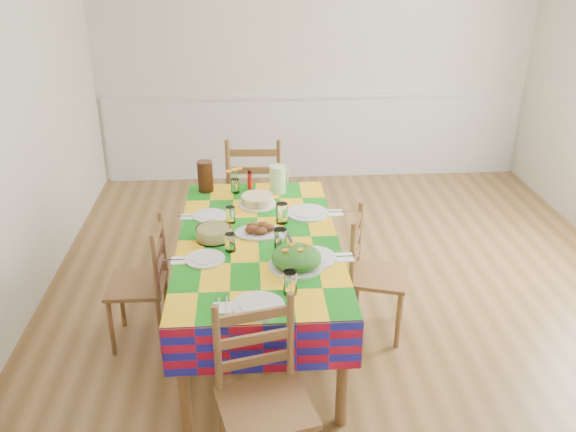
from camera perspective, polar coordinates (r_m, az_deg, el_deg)
The scene contains 22 objects.
room at distance 3.99m, azimuth 6.48°, elevation 9.05°, with size 4.58×5.08×2.78m.
wainscot at distance 6.60m, azimuth 2.45°, elevation 7.73°, with size 4.41×0.06×0.92m.
dining_table at distance 3.81m, azimuth -2.77°, elevation -3.12°, with size 0.99×1.84×0.72m.
setting_near_head at distance 3.13m, azimuth -1.82°, elevation -7.60°, with size 0.44×0.29×0.13m.
setting_left_near at distance 3.58m, azimuth -6.99°, elevation -3.44°, with size 0.42×0.25×0.11m.
setting_left_far at distance 4.05m, azimuth -6.72°, elevation 0.07°, with size 0.41×0.24×0.11m.
setting_right_near at distance 3.56m, azimuth 1.29°, elevation -3.27°, with size 0.53×0.31×0.14m.
setting_right_far at distance 4.04m, azimuth 1.06°, elevation 0.29°, with size 0.53×0.31×0.14m.
meat_platter at distance 3.82m, azimuth -2.69°, elevation -1.31°, with size 0.32×0.23×0.06m.
salad_platter at distance 3.44m, azimuth 0.79°, elevation -3.99°, with size 0.32×0.32×0.13m.
pasta_bowl at distance 3.77m, azimuth -6.98°, elevation -1.64°, with size 0.22×0.22×0.08m.
cake at distance 4.22m, azimuth -2.88°, elevation 1.45°, with size 0.26×0.26×0.07m.
serving_utensils at distance 3.71m, azimuth -0.01°, elevation -2.55°, with size 0.13×0.28×0.01m.
flower_vase at distance 4.43m, azimuth -5.01°, elevation 3.19°, with size 0.12×0.10×0.20m.
hot_sauce at distance 4.48m, azimuth -3.58°, elevation 3.44°, with size 0.04×0.04×0.15m, color red.
green_pitcher at distance 4.41m, azimuth -0.97°, elevation 3.46°, with size 0.12×0.12×0.20m, color #B2E5A1.
tea_pitcher at distance 4.47m, azimuth -7.74°, elevation 3.70°, with size 0.11×0.11×0.23m, color black.
name_card at distance 3.00m, azimuth -2.60°, elevation -9.64°, with size 0.08×0.03×0.02m, color silver.
chair_near at distance 2.96m, azimuth -2.36°, elevation -16.88°, with size 0.49×0.48×0.93m.
chair_far at distance 4.92m, azimuth -3.08°, elevation 1.81°, with size 0.48×0.46×1.03m.
chair_left at distance 3.99m, azimuth -13.43°, elevation -6.23°, with size 0.36×0.38×0.84m.
chair_right at distance 4.01m, azimuth 7.96°, elevation -5.47°, with size 0.45×0.47×0.85m.
Camera 1 is at (-0.70, -3.78, 2.43)m, focal length 38.00 mm.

